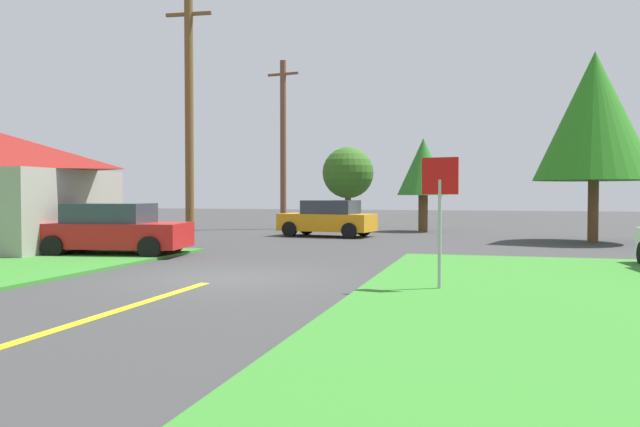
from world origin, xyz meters
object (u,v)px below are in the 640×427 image
object	(u,v)px
parked_car_near_building	(114,230)
oak_tree_left	(423,168)
oak_tree_right	(594,116)
utility_pole_mid	(189,117)
utility_pole_far	(283,143)
stop_sign	(440,198)
pine_tree_center	(348,173)
car_approaching_junction	(328,219)

from	to	relation	value
parked_car_near_building	oak_tree_left	distance (m)	17.18
parked_car_near_building	oak_tree_right	distance (m)	18.35
parked_car_near_building	oak_tree_left	xyz separation A→B (m)	(7.93, 15.04, 2.43)
utility_pole_mid	utility_pole_far	world-z (taller)	utility_pole_mid
stop_sign	oak_tree_left	size ratio (longest dim) A/B	0.56
oak_tree_left	oak_tree_right	distance (m)	9.22
utility_pole_mid	pine_tree_center	bearing A→B (deg)	75.59
parked_car_near_building	pine_tree_center	bearing A→B (deg)	70.82
car_approaching_junction	utility_pole_far	distance (m)	7.48
car_approaching_junction	pine_tree_center	distance (m)	7.76
parked_car_near_building	oak_tree_right	xyz separation A→B (m)	(15.12, 9.53, 4.13)
stop_sign	car_approaching_junction	distance (m)	16.09
car_approaching_junction	parked_car_near_building	bearing A→B (deg)	75.84
pine_tree_center	utility_pole_mid	bearing A→B (deg)	-104.41
utility_pole_mid	car_approaching_junction	bearing A→B (deg)	53.30
car_approaching_junction	utility_pole_far	size ratio (longest dim) A/B	0.48
oak_tree_left	pine_tree_center	xyz separation A→B (m)	(-4.45, 2.48, -0.16)
stop_sign	car_approaching_junction	xyz separation A→B (m)	(-6.09, 14.86, -1.03)
utility_pole_far	oak_tree_right	xyz separation A→B (m)	(14.73, -5.77, 0.30)
stop_sign	utility_pole_mid	size ratio (longest dim) A/B	0.28
stop_sign	utility_pole_mid	distance (m)	14.17
utility_pole_mid	stop_sign	bearing A→B (deg)	-43.03
parked_car_near_building	utility_pole_mid	size ratio (longest dim) A/B	0.49
parked_car_near_building	utility_pole_far	xyz separation A→B (m)	(0.39, 15.30, 3.83)
pine_tree_center	oak_tree_left	bearing A→B (deg)	-29.08
utility_pole_far	parked_car_near_building	bearing A→B (deg)	-91.47
oak_tree_left	oak_tree_right	size ratio (longest dim) A/B	0.63
oak_tree_left	utility_pole_mid	bearing A→B (deg)	-126.88
car_approaching_junction	pine_tree_center	size ratio (longest dim) A/B	0.97
car_approaching_junction	oak_tree_left	bearing A→B (deg)	-118.61
utility_pole_far	oak_tree_right	bearing A→B (deg)	-21.39
utility_pole_far	pine_tree_center	xyz separation A→B (m)	(3.09, 2.22, -1.56)
stop_sign	oak_tree_left	world-z (taller)	oak_tree_left
stop_sign	utility_pole_mid	world-z (taller)	utility_pole_mid
oak_tree_right	pine_tree_center	bearing A→B (deg)	145.54
parked_car_near_building	car_approaching_junction	xyz separation A→B (m)	(4.23, 10.14, -0.00)
utility_pole_far	oak_tree_left	xyz separation A→B (m)	(7.54, -0.26, -1.40)
oak_tree_right	car_approaching_junction	bearing A→B (deg)	176.79
stop_sign	utility_pole_far	xyz separation A→B (m)	(-9.93, 20.02, 2.80)
oak_tree_left	oak_tree_right	xyz separation A→B (m)	(7.19, -5.51, 1.70)
pine_tree_center	stop_sign	bearing A→B (deg)	-72.91
utility_pole_mid	utility_pole_far	bearing A→B (deg)	88.93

